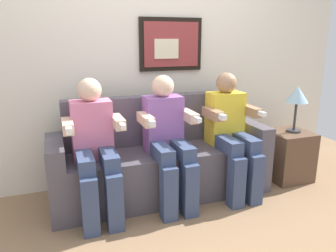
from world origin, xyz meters
name	(u,v)px	position (x,y,z in m)	size (l,w,h in m)	color
ground_plane	(174,210)	(0.00, 0.00, 0.00)	(5.67, 5.67, 0.00)	#8C6B4C
back_wall_assembly	(147,50)	(0.01, 0.76, 1.30)	(4.36, 0.10, 2.60)	silver
couch	(162,162)	(0.00, 0.33, 0.31)	(1.96, 0.58, 0.90)	#514C56
person_on_left	(95,144)	(-0.61, 0.16, 0.61)	(0.46, 0.56, 1.11)	pink
person_in_middle	(168,136)	(0.00, 0.16, 0.61)	(0.46, 0.56, 1.11)	#8C59A5
person_on_right	(231,130)	(0.61, 0.16, 0.61)	(0.46, 0.56, 1.11)	yellow
side_table_right	(288,155)	(1.33, 0.22, 0.25)	(0.40, 0.40, 0.50)	brown
table_lamp	(297,96)	(1.37, 0.22, 0.86)	(0.22, 0.22, 0.46)	#333338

